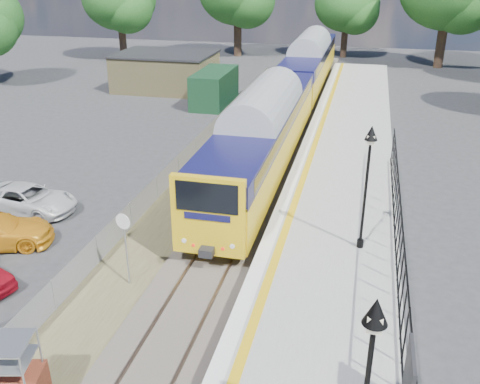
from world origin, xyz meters
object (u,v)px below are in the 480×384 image
(speed_sign, at_px, (125,237))
(car_white, at_px, (28,199))
(victorian_lamp_south, at_px, (370,357))
(train, at_px, (292,87))
(brick_plinth, at_px, (13,377))
(victorian_lamp_north, at_px, (369,160))

(speed_sign, height_order, car_white, speed_sign)
(victorian_lamp_south, relative_size, train, 0.11)
(victorian_lamp_south, relative_size, brick_plinth, 2.17)
(train, bearing_deg, brick_plinth, -96.02)
(victorian_lamp_south, bearing_deg, car_white, 142.45)
(victorian_lamp_north, relative_size, car_white, 1.03)
(victorian_lamp_north, height_order, speed_sign, victorian_lamp_north)
(train, xyz_separation_m, car_white, (-9.38, -17.43, -1.72))
(victorian_lamp_north, bearing_deg, car_white, 174.41)
(car_white, bearing_deg, train, -22.94)
(victorian_lamp_north, xyz_separation_m, speed_sign, (-7.80, -3.04, -2.38))
(victorian_lamp_north, relative_size, train, 0.11)
(victorian_lamp_south, relative_size, victorian_lamp_north, 1.00)
(speed_sign, bearing_deg, brick_plinth, -83.22)
(victorian_lamp_north, distance_m, speed_sign, 8.70)
(victorian_lamp_south, bearing_deg, train, 100.79)
(speed_sign, relative_size, car_white, 0.63)
(speed_sign, bearing_deg, victorian_lamp_north, 32.24)
(brick_plinth, height_order, speed_sign, speed_sign)
(speed_sign, bearing_deg, train, 94.46)
(victorian_lamp_south, distance_m, victorian_lamp_north, 10.00)
(victorian_lamp_north, bearing_deg, train, 105.69)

